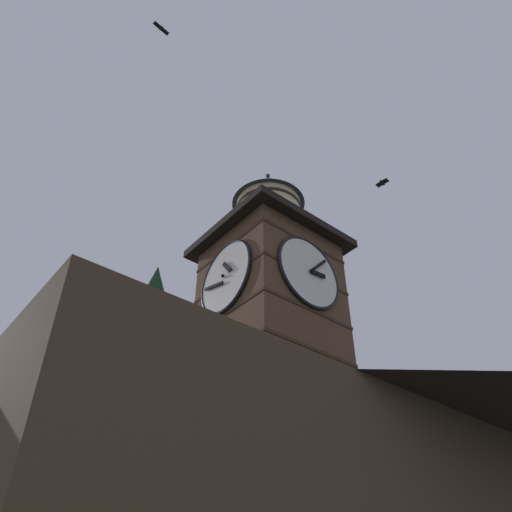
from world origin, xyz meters
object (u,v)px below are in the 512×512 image
clock_tower (270,282)px  pine_tree_behind (125,502)px  flying_bird_low (382,183)px  flying_bird_high (161,28)px

clock_tower → pine_tree_behind: size_ratio=0.53×
pine_tree_behind → clock_tower: bearing=93.1°
pine_tree_behind → flying_bird_low: (-4.27, 8.77, 10.12)m
clock_tower → pine_tree_behind: 8.43m
clock_tower → pine_tree_behind: (0.37, -6.76, -5.02)m
clock_tower → flying_bird_high: size_ratio=12.55×
pine_tree_behind → flying_bird_low: size_ratio=30.34×
flying_bird_high → flying_bird_low: (-8.78, 1.98, -3.59)m
clock_tower → pine_tree_behind: clock_tower is taller
clock_tower → flying_bird_high: (4.89, 0.03, 8.70)m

